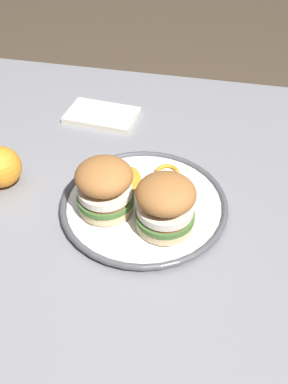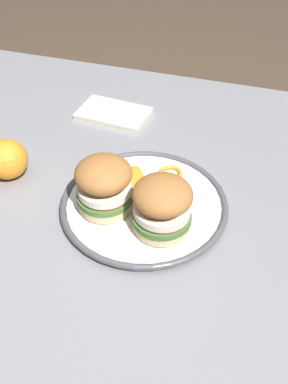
{
  "view_description": "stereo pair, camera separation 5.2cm",
  "coord_description": "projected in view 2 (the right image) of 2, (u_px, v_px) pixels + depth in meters",
  "views": [
    {
      "loc": [
        0.2,
        -0.62,
        1.32
      ],
      "look_at": [
        0.08,
        -0.04,
        0.78
      ],
      "focal_mm": 41.41,
      "sensor_mm": 36.0,
      "label": 1
    },
    {
      "loc": [
        0.25,
        -0.61,
        1.32
      ],
      "look_at": [
        0.08,
        -0.04,
        0.78
      ],
      "focal_mm": 41.41,
      "sensor_mm": 36.0,
      "label": 2
    }
  ],
  "objects": [
    {
      "name": "orange_peel_strip_long",
      "position": [
        135.0,
        177.0,
        0.86
      ],
      "size": [
        0.06,
        0.08,
        0.01
      ],
      "color": "orange",
      "rests_on": "dinner_plate"
    },
    {
      "name": "ground_plane",
      "position": [
        125.0,
        363.0,
        1.37
      ],
      "size": [
        8.0,
        8.0,
        0.0
      ],
      "primitive_type": "plane",
      "color": "#4C3D2D"
    },
    {
      "name": "whole_orange",
      "position": [
        7.0,
        159.0,
        0.87
      ],
      "size": [
        0.08,
        0.08,
        0.08
      ],
      "primitive_type": "sphere",
      "color": "orange",
      "rests_on": "dining_table"
    },
    {
      "name": "sandwich_half_left",
      "position": [
        162.0,
        205.0,
        0.73
      ],
      "size": [
        0.12,
        0.12,
        0.1
      ],
      "color": "beige",
      "rests_on": "dinner_plate"
    },
    {
      "name": "orange_peel_strip_short",
      "position": [
        167.0,
        194.0,
        0.82
      ],
      "size": [
        0.07,
        0.06,
        0.01
      ],
      "color": "orange",
      "rests_on": "dinner_plate"
    },
    {
      "name": "dinner_plate",
      "position": [
        144.0,
        204.0,
        0.82
      ],
      "size": [
        0.31,
        0.31,
        0.02
      ],
      "color": "white",
      "rests_on": "dining_table"
    },
    {
      "name": "dining_table",
      "position": [
        116.0,
        222.0,
        0.94
      ],
      "size": [
        1.13,
        0.96,
        0.74
      ],
      "color": "gray",
      "rests_on": "ground"
    },
    {
      "name": "folded_napkin",
      "position": [
        114.0,
        113.0,
        1.06
      ],
      "size": [
        0.17,
        0.12,
        0.01
      ],
      "primitive_type": "cube",
      "rotation": [
        0.0,
        0.0,
        3.05
      ],
      "color": "beige",
      "rests_on": "dining_table"
    },
    {
      "name": "sandwich_half_right",
      "position": [
        104.0,
        184.0,
        0.77
      ],
      "size": [
        0.13,
        0.13,
        0.1
      ],
      "color": "beige",
      "rests_on": "dinner_plate"
    },
    {
      "name": "orange_peel_curled",
      "position": [
        171.0,
        174.0,
        0.87
      ],
      "size": [
        0.07,
        0.07,
        0.01
      ],
      "color": "orange",
      "rests_on": "dinner_plate"
    }
  ]
}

